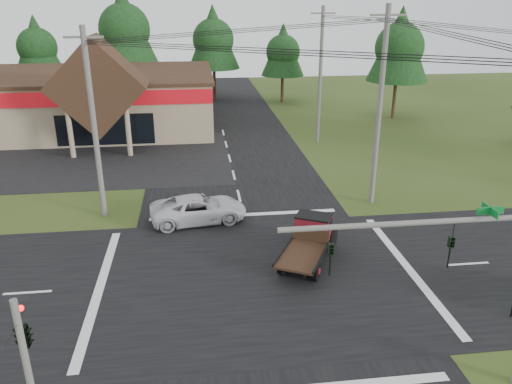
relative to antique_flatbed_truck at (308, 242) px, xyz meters
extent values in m
plane|color=#2E4217|center=(-2.46, -1.18, -1.03)|extent=(120.00, 120.00, 0.00)
cube|color=black|center=(-2.46, -1.18, -1.02)|extent=(12.00, 120.00, 0.02)
cube|color=black|center=(-2.46, -1.18, -1.02)|extent=(120.00, 12.00, 0.02)
cube|color=black|center=(-16.46, 17.82, -1.02)|extent=(28.00, 14.00, 0.02)
cube|color=#9D846A|center=(-18.46, 28.82, 1.47)|extent=(30.00, 15.00, 5.00)
cube|color=#322314|center=(-18.46, 28.82, 4.02)|extent=(30.40, 15.40, 0.30)
cube|color=#AE0D15|center=(-18.46, 21.27, 3.07)|extent=(30.00, 0.12, 1.20)
cube|color=#322314|center=(-12.46, 20.32, 4.27)|extent=(7.78, 4.00, 7.78)
cylinder|color=#9D846A|center=(-14.66, 18.62, 0.97)|extent=(0.40, 0.40, 4.00)
cylinder|color=#9D846A|center=(-10.26, 18.62, 0.97)|extent=(0.40, 0.40, 4.00)
cube|color=black|center=(-12.46, 21.30, 0.47)|extent=(8.00, 0.08, 2.60)
cylinder|color=#595651|center=(1.04, -8.68, 4.97)|extent=(8.00, 0.16, 0.16)
imported|color=black|center=(2.04, -8.68, 3.97)|extent=(0.16, 0.20, 1.00)
imported|color=black|center=(-1.46, -8.68, 3.97)|extent=(0.16, 0.20, 1.00)
cube|color=#0C6626|center=(3.04, -8.68, 5.22)|extent=(0.80, 0.04, 0.22)
cylinder|color=#595651|center=(-9.96, -8.68, 1.17)|extent=(0.20, 0.20, 4.40)
imported|color=black|center=(-9.96, -8.48, 2.67)|extent=(0.53, 2.48, 1.00)
sphere|color=#FF0C0C|center=(-9.96, -8.33, 2.87)|extent=(0.18, 0.18, 0.18)
cylinder|color=#595651|center=(-10.46, 6.82, 4.22)|extent=(0.30, 0.30, 10.50)
cube|color=#595651|center=(-10.46, 6.82, 8.87)|extent=(2.00, 0.12, 0.12)
cylinder|color=#595651|center=(5.54, 6.82, 4.72)|extent=(0.30, 0.30, 11.50)
cube|color=#595651|center=(5.54, 6.82, 9.87)|extent=(2.00, 0.12, 0.12)
cylinder|color=#595651|center=(5.54, 20.82, 4.57)|extent=(0.30, 0.30, 11.20)
cube|color=#595651|center=(5.54, 20.82, 9.57)|extent=(2.00, 0.12, 0.12)
cylinder|color=#332316|center=(-22.46, 40.82, 0.72)|extent=(0.36, 0.36, 3.50)
cone|color=black|center=(-22.46, 40.82, 5.77)|extent=(5.60, 5.60, 6.60)
sphere|color=black|center=(-22.46, 40.82, 5.47)|extent=(4.40, 4.40, 4.40)
cylinder|color=#332316|center=(-12.46, 39.82, 1.24)|extent=(0.36, 0.36, 4.55)
cone|color=black|center=(-12.46, 39.82, 7.81)|extent=(7.28, 7.28, 8.58)
sphere|color=black|center=(-12.46, 39.82, 7.42)|extent=(5.72, 5.72, 5.72)
cylinder|color=#332316|center=(-2.46, 40.82, 0.89)|extent=(0.36, 0.36, 3.85)
cone|color=black|center=(-2.46, 40.82, 6.45)|extent=(6.16, 6.16, 7.26)
sphere|color=black|center=(-2.46, 40.82, 6.12)|extent=(4.84, 4.84, 4.84)
cylinder|color=#332316|center=(5.54, 38.82, 0.54)|extent=(0.36, 0.36, 3.15)
cone|color=black|center=(5.54, 38.82, 5.09)|extent=(5.04, 5.04, 5.94)
sphere|color=black|center=(5.54, 38.82, 4.82)|extent=(3.96, 3.96, 3.96)
cylinder|color=#332316|center=(15.54, 28.82, 0.89)|extent=(0.36, 0.36, 3.85)
cone|color=black|center=(15.54, 28.82, 6.45)|extent=(6.16, 6.16, 7.26)
sphere|color=black|center=(15.54, 28.82, 6.12)|extent=(4.84, 4.84, 4.84)
imported|color=silver|center=(-5.04, 5.35, -0.29)|extent=(5.65, 3.21, 1.49)
camera|label=1|loc=(-5.01, -20.50, 10.75)|focal=35.00mm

